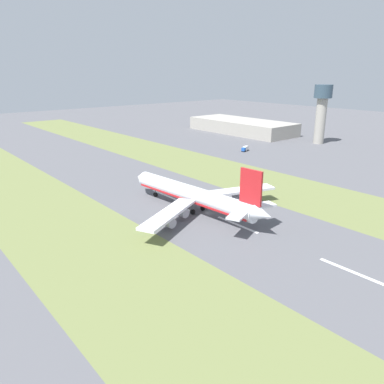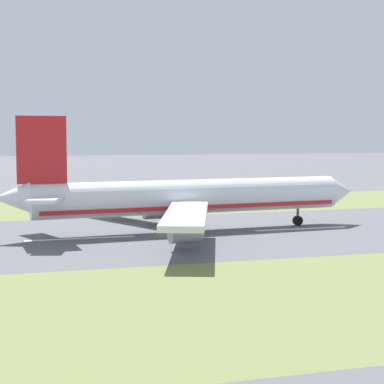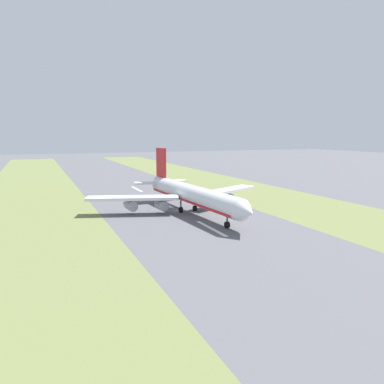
{
  "view_description": "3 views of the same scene",
  "coord_description": "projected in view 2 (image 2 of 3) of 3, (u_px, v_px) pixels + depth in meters",
  "views": [
    {
      "loc": [
        -85.34,
        -92.05,
        48.63
      ],
      "look_at": [
        -2.77,
        5.91,
        7.0
      ],
      "focal_mm": 35.0,
      "sensor_mm": 36.0,
      "label": 1
    },
    {
      "loc": [
        106.05,
        -24.87,
        17.39
      ],
      "look_at": [
        -2.77,
        5.91,
        7.0
      ],
      "focal_mm": 60.0,
      "sensor_mm": 36.0,
      "label": 2
    },
    {
      "loc": [
        43.25,
        115.07,
        25.4
      ],
      "look_at": [
        -2.77,
        5.91,
        7.0
      ],
      "focal_mm": 35.0,
      "sensor_mm": 36.0,
      "label": 3
    }
  ],
  "objects": [
    {
      "name": "grass_median_east",
      "position": [
        262.0,
        300.0,
        66.83
      ],
      "size": [
        40.0,
        600.0,
        0.01
      ],
      "primitive_type": "cube",
      "color": "olive",
      "rests_on": "ground"
    },
    {
      "name": "airplane_main_jet",
      "position": [
        182.0,
        198.0,
        113.01
      ],
      "size": [
        63.98,
        67.22,
        20.2
      ],
      "color": "silver",
      "rests_on": "ground"
    },
    {
      "name": "centreline_dash_far",
      "position": [
        301.0,
        229.0,
        116.97
      ],
      "size": [
        1.2,
        18.0,
        0.01
      ],
      "primitive_type": "cube",
      "color": "silver",
      "rests_on": "ground"
    },
    {
      "name": "grass_median_west",
      "position": [
        120.0,
        206.0,
        153.07
      ],
      "size": [
        40.0,
        600.0,
        0.01
      ],
      "primitive_type": "cube",
      "color": "olive",
      "rests_on": "ground"
    },
    {
      "name": "ground_plane",
      "position": [
        163.0,
        235.0,
        109.95
      ],
      "size": [
        800.0,
        800.0,
        0.0
      ],
      "primitive_type": "plane",
      "color": "#56565B"
    },
    {
      "name": "centreline_dash_mid",
      "position": [
        80.0,
        238.0,
        106.13
      ],
      "size": [
        1.2,
        18.0,
        0.01
      ],
      "primitive_type": "cube",
      "color": "silver",
      "rests_on": "ground"
    }
  ]
}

